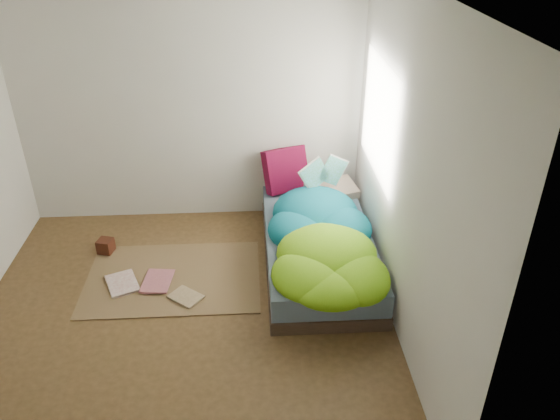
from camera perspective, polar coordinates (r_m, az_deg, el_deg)
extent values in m
cube|color=#48351B|center=(4.78, -9.98, -10.93)|extent=(3.50, 3.50, 0.00)
cube|color=beige|center=(5.66, -9.49, 11.15)|extent=(3.50, 0.04, 2.60)
cube|color=beige|center=(2.64, -16.12, -14.43)|extent=(3.50, 0.04, 2.60)
cube|color=beige|center=(4.17, 12.96, 3.72)|extent=(0.04, 3.50, 2.60)
cube|color=white|center=(4.93, 10.26, 9.43)|extent=(0.01, 1.00, 1.20)
cube|color=#34261C|center=(5.31, 3.93, -4.95)|extent=(1.00, 2.00, 0.12)
cube|color=#44586D|center=(5.21, 3.99, -3.42)|extent=(0.98, 1.96, 0.22)
cube|color=brown|center=(5.22, -11.08, -6.93)|extent=(1.60, 1.10, 0.01)
cube|color=beige|center=(5.77, 5.41, 2.01)|extent=(0.58, 0.45, 0.11)
cube|color=#50051F|center=(5.80, 0.59, 4.23)|extent=(0.48, 0.32, 0.46)
cube|color=#33180B|center=(5.69, -17.76, -3.58)|extent=(0.17, 0.17, 0.14)
imported|color=silver|center=(5.21, -17.51, -7.72)|extent=(0.37, 0.42, 0.03)
imported|color=#AF6569|center=(5.20, -14.07, -7.21)|extent=(0.30, 0.37, 0.03)
imported|color=tan|center=(4.89, -10.63, -9.52)|extent=(0.34, 0.33, 0.02)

